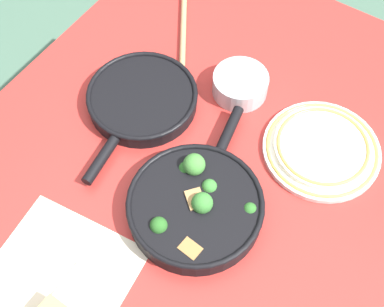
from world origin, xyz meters
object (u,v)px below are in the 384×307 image
(skillet_broccoli, at_px, (196,204))
(prep_bowl_steel, at_px, (240,84))
(skillet_eggs, at_px, (142,99))
(wooden_spoon, at_px, (182,63))
(dinner_plate_stack, at_px, (322,148))

(skillet_broccoli, distance_m, prep_bowl_steel, 0.33)
(skillet_broccoli, xyz_separation_m, prep_bowl_steel, (0.32, 0.09, -0.00))
(skillet_broccoli, relative_size, prep_bowl_steel, 3.07)
(skillet_eggs, bearing_deg, skillet_broccoli, 49.97)
(wooden_spoon, distance_m, prep_bowl_steel, 0.16)
(prep_bowl_steel, bearing_deg, skillet_broccoli, -165.04)
(dinner_plate_stack, xyz_separation_m, prep_bowl_steel, (0.05, 0.24, 0.01))
(skillet_eggs, bearing_deg, prep_bowl_steel, 125.27)
(dinner_plate_stack, bearing_deg, wooden_spoon, 84.25)
(skillet_broccoli, height_order, prep_bowl_steel, skillet_broccoli)
(skillet_broccoli, bearing_deg, prep_bowl_steel, 3.83)
(skillet_broccoli, height_order, dinner_plate_stack, skillet_broccoli)
(skillet_eggs, relative_size, prep_bowl_steel, 2.89)
(skillet_broccoli, xyz_separation_m, wooden_spoon, (0.31, 0.25, -0.02))
(wooden_spoon, xyz_separation_m, dinner_plate_stack, (-0.04, -0.40, 0.01))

